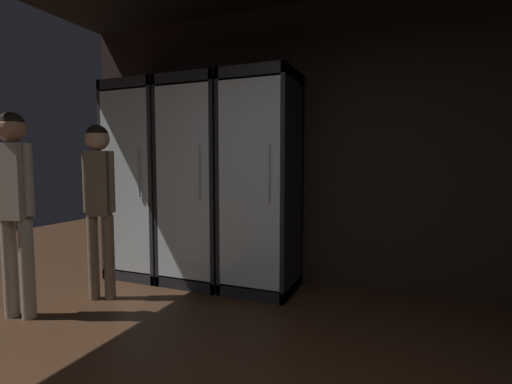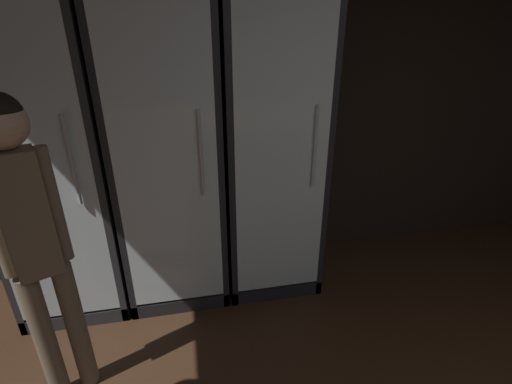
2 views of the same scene
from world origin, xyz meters
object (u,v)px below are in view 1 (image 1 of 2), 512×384
Objects in this scene: cooler_far_left at (147,182)px; cooler_left at (201,184)px; cooler_center at (263,185)px; shopper_far at (15,192)px; shopper_near at (99,190)px.

cooler_far_left is 1.00× the size of cooler_left.
cooler_left is at bearing -0.04° from cooler_far_left.
cooler_center is (0.68, 0.00, 0.01)m from cooler_left.
cooler_far_left is 1.39m from shopper_far.
cooler_far_left is at bearing 81.93° from shopper_far.
shopper_far is at bearing -138.72° from cooler_center.
cooler_far_left is 0.68m from cooler_left.
cooler_left and cooler_center have the same top height.
cooler_far_left is at bearing 179.98° from cooler_center.
shopper_far is (-0.19, -1.37, -0.01)m from cooler_far_left.
shopper_near is (-0.57, -0.82, -0.02)m from cooler_left.
cooler_center reaches higher than shopper_far.
shopper_near is at bearing -125.12° from cooler_left.
cooler_center is (1.37, -0.00, 0.00)m from cooler_far_left.
cooler_far_left is 1.33× the size of shopper_near.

